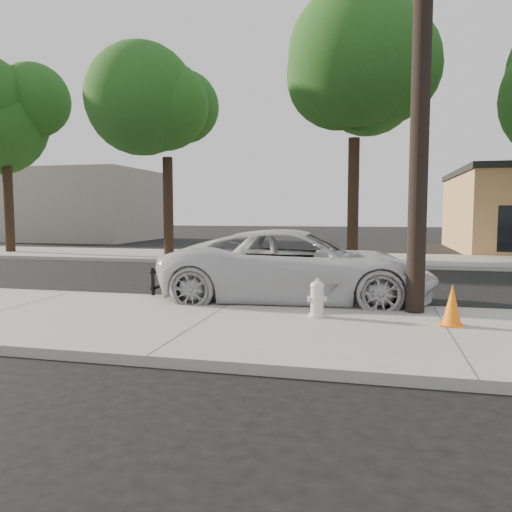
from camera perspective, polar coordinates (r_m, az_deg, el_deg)
name	(u,v)px	position (r m, az deg, el deg)	size (l,w,h in m)	color
ground	(259,291)	(12.79, 0.37, -4.00)	(120.00, 120.00, 0.00)	black
near_sidewalk	(203,325)	(8.71, -6.06, -7.79)	(90.00, 4.40, 0.15)	gray
far_sidewalk	(305,258)	(21.09, 5.57, -0.26)	(90.00, 5.00, 0.15)	gray
curb_near	(237,302)	(10.77, -2.15, -5.30)	(90.00, 0.12, 0.16)	#9E9B93
building_far	(55,206)	(39.57, -21.99, 5.36)	(14.00, 8.00, 5.00)	gray
utility_pole	(422,61)	(10.01, 18.40, 20.40)	(1.40, 0.34, 9.00)	black
tree_a	(6,114)	(26.52, -26.65, 14.31)	(4.65, 4.50, 9.00)	black
tree_b	(170,115)	(22.51, -9.85, 15.56)	(4.34, 4.20, 8.45)	black
tree_c	(361,84)	(20.55, 11.87, 18.72)	(4.96, 4.80, 9.55)	black
police_cruiser	(298,267)	(10.97, 4.77, -1.22)	(2.70, 5.86, 1.63)	silver
fire_hydrant	(317,299)	(8.93, 7.00, -4.96)	(0.35, 0.31, 0.64)	silver
traffic_cone	(452,306)	(8.78, 21.49, -5.30)	(0.39, 0.39, 0.69)	orange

